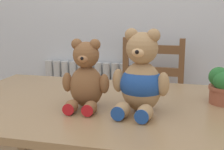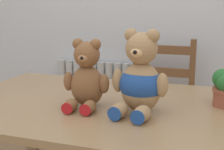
% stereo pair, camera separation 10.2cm
% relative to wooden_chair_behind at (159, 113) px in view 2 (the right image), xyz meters
% --- Properties ---
extents(radiator, '(0.70, 0.10, 0.76)m').
position_rel_wooden_chair_behind_xyz_m(radiator, '(-0.55, 0.23, -0.12)').
color(radiator, beige).
rests_on(radiator, ground_plane).
extents(dining_table, '(1.43, 0.93, 0.76)m').
position_rel_wooden_chair_behind_xyz_m(dining_table, '(-0.13, -0.78, 0.20)').
color(dining_table, '#9E7A51').
rests_on(dining_table, ground_plane).
extents(wooden_chair_behind, '(0.44, 0.40, 0.98)m').
position_rel_wooden_chair_behind_xyz_m(wooden_chair_behind, '(0.00, 0.00, 0.00)').
color(wooden_chair_behind, brown).
rests_on(wooden_chair_behind, ground_plane).
extents(teddy_bear_left, '(0.21, 0.21, 0.30)m').
position_rel_wooden_chair_behind_xyz_m(teddy_bear_left, '(-0.18, -0.86, 0.42)').
color(teddy_bear_left, brown).
rests_on(teddy_bear_left, dining_table).
extents(teddy_bear_right, '(0.24, 0.26, 0.35)m').
position_rel_wooden_chair_behind_xyz_m(teddy_bear_right, '(0.06, -0.86, 0.43)').
color(teddy_bear_right, tan).
rests_on(teddy_bear_right, dining_table).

